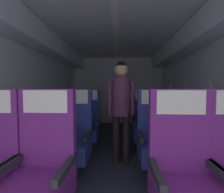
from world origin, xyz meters
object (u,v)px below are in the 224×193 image
at_px(seat_b_left_window, 38,137).
at_px(seat_b_left_aisle, 73,138).
at_px(seat_b_right_aisle, 194,140).
at_px(seat_c_right_window, 146,124).
at_px(flight_attendant, 121,101).
at_px(seat_c_left_window, 61,124).
at_px(seat_a_right_window, 184,176).
at_px(seat_c_right_aisle, 172,125).
at_px(seat_c_left_aisle, 86,124).
at_px(seat_a_left_aisle, 41,171).
at_px(seat_b_right_window, 157,139).

height_order(seat_b_left_window, seat_b_left_aisle, same).
height_order(seat_b_right_aisle, seat_c_right_window, same).
xyz_separation_m(seat_b_left_aisle, flight_attendant, (0.68, 0.32, 0.50)).
xyz_separation_m(seat_b_left_window, seat_c_left_window, (-0.00, 0.85, 0.00)).
bearing_deg(seat_a_right_window, seat_c_right_aisle, 73.87).
height_order(seat_a_right_window, seat_b_left_window, same).
xyz_separation_m(seat_c_left_aisle, flight_attendant, (0.68, -0.51, 0.50)).
distance_m(seat_b_right_aisle, flight_attendant, 1.15).
xyz_separation_m(seat_a_left_aisle, seat_b_left_window, (-0.50, 0.85, 0.00)).
bearing_deg(seat_b_left_aisle, seat_b_left_window, 179.59).
distance_m(seat_b_left_window, seat_b_right_window, 1.66).
distance_m(seat_b_left_aisle, seat_c_right_window, 1.45).
height_order(seat_c_left_aisle, flight_attendant, flight_attendant).
bearing_deg(seat_c_right_aisle, seat_c_right_window, 179.30).
relative_size(seat_b_left_window, seat_c_left_window, 1.00).
xyz_separation_m(seat_c_left_window, seat_c_right_aisle, (2.17, 0.01, 0.00)).
bearing_deg(seat_a_right_window, seat_c_left_window, 134.19).
bearing_deg(seat_b_right_aisle, flight_attendant, 161.43).
relative_size(seat_b_left_aisle, seat_c_left_window, 1.00).
bearing_deg(flight_attendant, seat_c_right_aisle, 31.72).
distance_m(seat_b_right_aisle, seat_c_left_aisle, 1.86).
bearing_deg(seat_a_left_aisle, seat_c_right_window, 55.93).
bearing_deg(seat_a_left_aisle, seat_b_left_window, 120.49).
xyz_separation_m(seat_a_right_window, seat_c_left_aisle, (-1.16, 1.70, 0.00)).
xyz_separation_m(seat_a_right_window, seat_c_left_window, (-1.67, 1.72, 0.00)).
bearing_deg(seat_c_right_aisle, seat_b_right_window, -120.15).
xyz_separation_m(seat_b_right_aisle, seat_c_left_window, (-2.17, 0.86, 0.00)).
bearing_deg(seat_c_right_window, seat_b_right_aisle, -60.03).
xyz_separation_m(seat_b_left_aisle, seat_c_right_window, (1.16, 0.86, 0.00)).
distance_m(seat_b_right_aisle, seat_c_right_aisle, 0.86).
height_order(seat_a_right_window, seat_c_left_window, same).
bearing_deg(seat_b_left_window, seat_c_left_window, 90.33).
relative_size(seat_b_left_window, seat_b_right_aisle, 1.00).
bearing_deg(seat_a_right_window, seat_b_left_aisle, 143.35).
xyz_separation_m(seat_b_right_aisle, seat_c_right_aisle, (0.00, 0.86, 0.00)).
bearing_deg(seat_b_right_aisle, seat_c_left_window, 158.44).
bearing_deg(flight_attendant, seat_c_right_window, 51.53).
height_order(seat_a_right_window, seat_b_left_aisle, same).
bearing_deg(seat_b_left_window, seat_c_right_window, 27.29).
relative_size(seat_a_right_window, seat_c_left_window, 1.00).
relative_size(seat_a_left_aisle, flight_attendant, 0.73).
height_order(seat_a_left_aisle, seat_b_right_window, same).
height_order(seat_b_left_window, seat_c_right_aisle, same).
height_order(seat_b_left_aisle, seat_b_right_window, same).
distance_m(seat_c_left_aisle, flight_attendant, 0.98).
relative_size(seat_a_left_aisle, seat_b_right_aisle, 1.00).
bearing_deg(flight_attendant, seat_b_left_window, -161.62).
xyz_separation_m(seat_b_left_window, seat_c_left_aisle, (0.50, 0.83, 0.00)).
bearing_deg(seat_b_right_window, seat_b_right_aisle, 0.01).
distance_m(seat_b_right_window, seat_c_right_window, 0.87).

